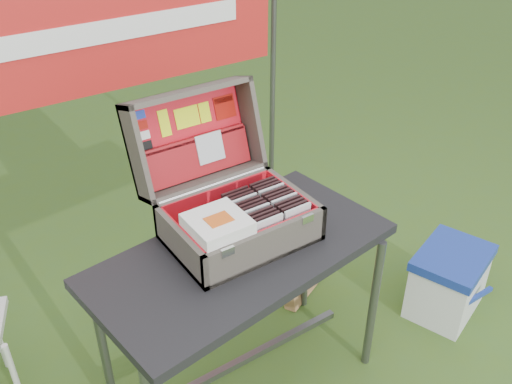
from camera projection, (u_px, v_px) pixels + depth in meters
table at (243, 320)px, 2.32m from camera, size 1.21×0.71×0.72m
table_top at (241, 255)px, 2.14m from camera, size 1.21×0.71×0.04m
table_leg_fr at (373, 306)px, 2.41m from camera, size 0.04×0.04×0.68m
table_leg_bl at (102, 342)px, 2.24m from camera, size 0.04×0.04×0.68m
table_leg_br at (306, 251)px, 2.73m from camera, size 0.04×0.04×0.68m
table_brace at (243, 360)px, 2.44m from camera, size 1.00×0.03×0.03m
suitcase at (230, 178)px, 2.10m from camera, size 0.53×0.54×0.48m
suitcase_base_bottom at (240, 236)px, 2.18m from camera, size 0.53×0.38×0.02m
suitcase_base_wall_front at (267, 247)px, 2.03m from camera, size 0.53×0.02×0.14m
suitcase_base_wall_back at (216, 201)px, 2.28m from camera, size 0.53×0.02×0.14m
suitcase_base_wall_left at (180, 246)px, 2.03m from camera, size 0.02×0.38×0.14m
suitcase_base_wall_right at (293, 202)px, 2.27m from camera, size 0.02×0.38×0.14m
suitcase_liner_floor at (240, 233)px, 2.18m from camera, size 0.49×0.34×0.01m
suitcase_latch_left at (228, 252)px, 1.91m from camera, size 0.05×0.01×0.03m
suitcase_latch_right at (307, 219)px, 2.07m from camera, size 0.05×0.01×0.03m
suitcase_hinge at (214, 185)px, 2.25m from camera, size 0.48×0.02×0.02m
suitcase_lid_back at (189, 136)px, 2.30m from camera, size 0.53×0.13×0.37m
suitcase_lid_rim_far at (186, 92)px, 2.20m from camera, size 0.53×0.14×0.06m
suitcase_lid_rim_near at (205, 180)px, 2.30m from camera, size 0.53×0.14×0.06m
suitcase_lid_rim_left at (136, 154)px, 2.13m from camera, size 0.02×0.25×0.40m
suitcase_lid_rim_right at (249, 122)px, 2.37m from camera, size 0.02×0.25×0.40m
suitcase_lid_liner at (191, 136)px, 2.29m from camera, size 0.49×0.11×0.32m
suitcase_liner_wall_front at (265, 243)px, 2.03m from camera, size 0.49×0.01×0.12m
suitcase_liner_wall_back at (217, 201)px, 2.26m from camera, size 0.49×0.01×0.12m
suitcase_liner_wall_left at (183, 243)px, 2.03m from camera, size 0.01×0.34×0.12m
suitcase_liner_wall_right at (291, 201)px, 2.26m from camera, size 0.01×0.34×0.12m
suitcase_lid_pocket at (197, 158)px, 2.30m from camera, size 0.47×0.08×0.15m
suitcase_pocket_edge at (194, 140)px, 2.27m from camera, size 0.46×0.03×0.03m
suitcase_pocket_cd at (210, 148)px, 2.30m from camera, size 0.12×0.05×0.12m
lid_sticker_cc_a at (139, 115)px, 2.15m from camera, size 0.05×0.01×0.03m
lid_sticker_cc_b at (141, 125)px, 2.16m from camera, size 0.05×0.01×0.03m
lid_sticker_cc_c at (144, 136)px, 2.18m from camera, size 0.05×0.01×0.03m
lid_sticker_cc_d at (146, 146)px, 2.19m from camera, size 0.05×0.01×0.03m
lid_card_neon_tall at (164, 123)px, 2.21m from camera, size 0.04×0.03×0.10m
lid_card_neon_main at (187, 117)px, 2.26m from camera, size 0.10×0.03×0.08m
lid_card_neon_small at (205, 112)px, 2.30m from camera, size 0.05×0.03×0.08m
lid_sticker_band at (225, 107)px, 2.34m from camera, size 0.09×0.03×0.09m
lid_sticker_band_bar at (223, 100)px, 2.34m from camera, size 0.09×0.01×0.02m
cd_left_0 at (269, 234)px, 2.06m from camera, size 0.12×0.01×0.13m
cd_left_1 at (266, 231)px, 2.07m from camera, size 0.12×0.01×0.13m
cd_left_2 at (263, 228)px, 2.08m from camera, size 0.12×0.01×0.13m
cd_left_3 at (259, 225)px, 2.10m from camera, size 0.12×0.01×0.13m
cd_left_4 at (256, 223)px, 2.11m from camera, size 0.12×0.01×0.13m
cd_left_5 at (253, 220)px, 2.13m from camera, size 0.12×0.01×0.13m
cd_left_6 at (250, 217)px, 2.14m from camera, size 0.12×0.01×0.13m
cd_left_7 at (247, 215)px, 2.16m from camera, size 0.12×0.01×0.13m
cd_left_8 at (244, 212)px, 2.17m from camera, size 0.12×0.01×0.13m
cd_left_9 at (241, 210)px, 2.19m from camera, size 0.12×0.01×0.13m
cd_left_10 at (238, 207)px, 2.20m from camera, size 0.12×0.01×0.13m
cd_left_11 at (235, 205)px, 2.22m from camera, size 0.12×0.01×0.13m
cd_right_0 at (297, 222)px, 2.12m from camera, size 0.12×0.01×0.13m
cd_right_1 at (294, 219)px, 2.13m from camera, size 0.12×0.01×0.13m
cd_right_2 at (290, 217)px, 2.15m from camera, size 0.12×0.01×0.13m
cd_right_3 at (287, 214)px, 2.16m from camera, size 0.12×0.01×0.13m
cd_right_4 at (284, 212)px, 2.17m from camera, size 0.12×0.01×0.13m
cd_right_5 at (281, 209)px, 2.19m from camera, size 0.12×0.01×0.13m
cd_right_6 at (277, 207)px, 2.20m from camera, size 0.12×0.01×0.13m
cd_right_7 at (274, 204)px, 2.22m from camera, size 0.12×0.01×0.13m
cd_right_8 at (271, 202)px, 2.23m from camera, size 0.12×0.01×0.13m
cd_right_9 at (268, 199)px, 2.25m from camera, size 0.12×0.01×0.13m
cd_right_10 at (265, 197)px, 2.26m from camera, size 0.12×0.01×0.13m
cd_right_11 at (262, 195)px, 2.28m from camera, size 0.12×0.01×0.13m
songbook_0 at (218, 228)px, 2.00m from camera, size 0.20×0.20×0.00m
songbook_1 at (218, 227)px, 2.00m from camera, size 0.20×0.20×0.00m
songbook_2 at (218, 226)px, 1.99m from camera, size 0.20×0.20×0.00m
songbook_3 at (218, 225)px, 1.99m from camera, size 0.20×0.20×0.00m
songbook_4 at (217, 224)px, 1.99m from camera, size 0.20×0.20×0.00m
songbook_5 at (217, 222)px, 1.98m from camera, size 0.20×0.20×0.00m
songbook_6 at (217, 221)px, 1.98m from camera, size 0.20×0.20×0.00m
songbook_7 at (217, 220)px, 1.98m from camera, size 0.20×0.20×0.00m
songbook_8 at (217, 219)px, 1.98m from camera, size 0.20×0.20×0.00m
songbook_graphic at (219, 219)px, 1.97m from camera, size 0.09×0.07×0.00m
cooler at (448, 281)px, 2.79m from camera, size 0.47×0.41×0.34m
cooler_body at (447, 285)px, 2.81m from camera, size 0.44×0.38×0.30m
cooler_lid at (454, 258)px, 2.71m from camera, size 0.47×0.41×0.05m
cooler_handle at (475, 298)px, 2.68m from camera, size 0.23×0.02×0.02m
chair_leg_fr at (16, 381)px, 2.25m from camera, size 0.02×0.02×0.40m
cardboard_box at (304, 256)px, 2.91m from camera, size 0.41×0.27×0.42m
banner_post_right at (273, 83)px, 3.18m from camera, size 0.03×0.03×1.70m
banner at (120, 28)px, 2.53m from camera, size 1.60×0.02×0.55m
banner_text at (121, 29)px, 2.52m from camera, size 1.20×0.00×0.10m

